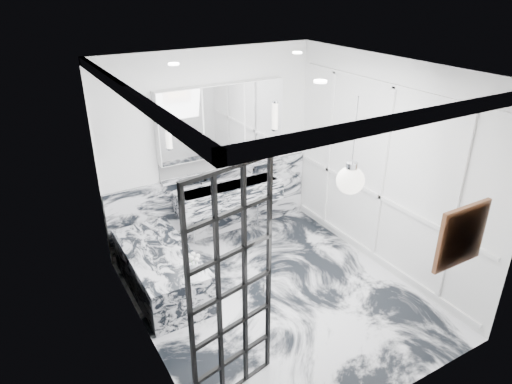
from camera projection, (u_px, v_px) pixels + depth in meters
floor at (277, 297)px, 5.69m from camera, size 3.60×3.60×0.00m
ceiling at (283, 69)px, 4.50m from camera, size 3.60×3.60×0.00m
wall_back at (211, 149)px, 6.50m from camera, size 3.60×0.00×3.60m
wall_front at (401, 280)px, 3.69m from camera, size 3.60×0.00×3.60m
wall_left at (140, 233)px, 4.37m from camera, size 0.00×3.60×3.60m
wall_right at (385, 169)px, 5.82m from camera, size 0.00×3.60×3.60m
marble_clad_back at (214, 204)px, 6.86m from camera, size 3.18×0.05×1.05m
marble_clad_left at (142, 238)px, 4.40m from camera, size 0.02×3.56×2.68m
panel_molding at (383, 176)px, 5.86m from camera, size 0.03×3.40×2.30m
soap_bottle_a at (240, 159)px, 6.71m from camera, size 0.09×0.09×0.20m
soap_bottle_b at (251, 158)px, 6.80m from camera, size 0.10×0.10×0.17m
soap_bottle_c at (255, 157)px, 6.83m from camera, size 0.12×0.12×0.16m
face_pot at (233, 162)px, 6.67m from camera, size 0.15×0.15×0.15m
amber_bottle at (253, 160)px, 6.83m from camera, size 0.04×0.04×0.10m
flower_vase at (194, 268)px, 5.21m from camera, size 0.08×0.08×0.12m
crittall_door at (232, 291)px, 3.95m from camera, size 0.87×0.22×2.31m
artwork at (462, 236)px, 3.99m from camera, size 0.49×0.05×0.49m
pendant_light at (350, 180)px, 3.99m from camera, size 0.25×0.25×0.25m
trough_sink at (230, 195)px, 6.66m from camera, size 1.60×0.45×0.30m
ledge at (224, 170)px, 6.65m from camera, size 1.90×0.14×0.04m
subway_tile at (222, 160)px, 6.64m from camera, size 1.90×0.03×0.23m
mirror_cabinet at (222, 120)px, 6.33m from camera, size 1.90×0.16×1.00m
sconce_left at (169, 134)px, 5.90m from camera, size 0.07×0.07×0.40m
sconce_right at (275, 116)px, 6.65m from camera, size 0.07×0.07×0.40m
bathtub at (161, 270)px, 5.74m from camera, size 0.75×1.65×0.55m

